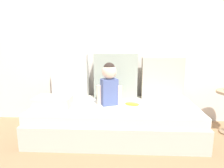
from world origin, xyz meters
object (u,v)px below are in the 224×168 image
throw_pillow_left (70,76)px  toddler (109,82)px  throw_pillow_center (116,76)px  folded_blanket (54,102)px  couch (115,120)px  throw_pillow_right (162,78)px  banana (132,104)px

throw_pillow_left → toddler: throw_pillow_left is taller
throw_pillow_left → toddler: size_ratio=1.15×
throw_pillow_center → toddler: bearing=-100.8°
folded_blanket → toddler: bearing=9.7°
couch → throw_pillow_center: throw_pillow_center is taller
throw_pillow_left → throw_pillow_right: (1.21, 0.00, -0.02)m
throw_pillow_right → couch: bearing=-151.0°
toddler → folded_blanket: bearing=-170.3°
throw_pillow_center → couch: bearing=-90.0°
couch → folded_blanket: size_ratio=4.87×
throw_pillow_right → throw_pillow_left: bearing=180.0°
throw_pillow_center → throw_pillow_right: size_ratio=1.09×
couch → banana: 0.30m
banana → throw_pillow_center: bearing=119.9°
toddler → banana: (0.27, -0.02, -0.25)m
throw_pillow_right → folded_blanket: 1.39m
throw_pillow_center → banana: (0.20, -0.35, -0.27)m
throw_pillow_left → folded_blanket: 0.51m
throw_pillow_right → banana: bearing=-138.5°
throw_pillow_center → throw_pillow_right: bearing=0.0°
toddler → banana: bearing=-4.0°
throw_pillow_center → folded_blanket: size_ratio=1.46×
throw_pillow_right → folded_blanket: throw_pillow_right is taller
throw_pillow_right → toddler: size_ratio=1.08×
throw_pillow_left → throw_pillow_center: bearing=0.0°
couch → throw_pillow_right: 0.83m
banana → folded_blanket: (-0.90, -0.09, 0.04)m
throw_pillow_right → toddler: 0.75m
folded_blanket → throw_pillow_center: bearing=32.6°
throw_pillow_left → folded_blanket: throw_pillow_left is taller
couch → toddler: size_ratio=3.90×
throw_pillow_right → toddler: (-0.67, -0.34, -0.00)m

